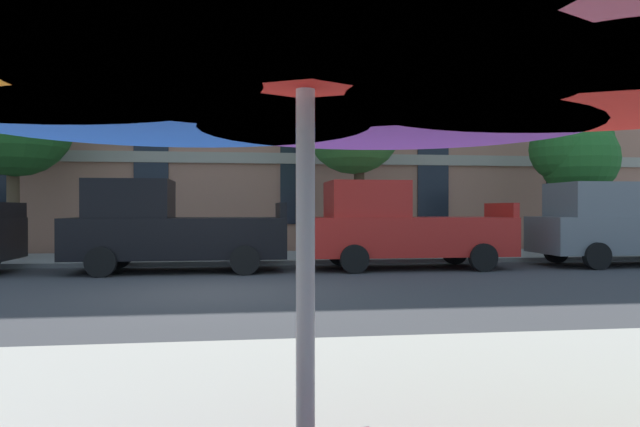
{
  "coord_description": "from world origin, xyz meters",
  "views": [
    {
      "loc": [
        0.46,
        -10.84,
        1.52
      ],
      "look_at": [
        2.38,
        3.2,
        1.4
      ],
      "focal_mm": 33.25,
      "sensor_mm": 36.0,
      "label": 1
    }
  ],
  "objects_px": {
    "street_tree_middle": "(352,125)",
    "patio_umbrella": "(305,5)",
    "pickup_red": "(399,228)",
    "pickup_black_midblock": "(168,229)",
    "pickup_gray": "(622,227)",
    "street_tree_right": "(573,148)",
    "street_tree_left": "(10,112)"
  },
  "relations": [
    {
      "from": "patio_umbrella",
      "to": "street_tree_right",
      "type": "bearing_deg",
      "value": 56.64
    },
    {
      "from": "pickup_black_midblock",
      "to": "street_tree_left",
      "type": "height_order",
      "value": "street_tree_left"
    },
    {
      "from": "street_tree_left",
      "to": "street_tree_middle",
      "type": "xyz_separation_m",
      "value": [
        9.7,
        -0.16,
        -0.2
      ]
    },
    {
      "from": "street_tree_left",
      "to": "patio_umbrella",
      "type": "relative_size",
      "value": 1.5
    },
    {
      "from": "pickup_red",
      "to": "pickup_gray",
      "type": "relative_size",
      "value": 1.0
    },
    {
      "from": "pickup_red",
      "to": "patio_umbrella",
      "type": "relative_size",
      "value": 1.28
    },
    {
      "from": "pickup_black_midblock",
      "to": "pickup_red",
      "type": "xyz_separation_m",
      "value": [
        5.7,
        0.0,
        0.0
      ]
    },
    {
      "from": "pickup_black_midblock",
      "to": "patio_umbrella",
      "type": "xyz_separation_m",
      "value": [
        1.9,
        -12.7,
        1.13
      ]
    },
    {
      "from": "pickup_gray",
      "to": "street_tree_left",
      "type": "bearing_deg",
      "value": 169.53
    },
    {
      "from": "street_tree_middle",
      "to": "street_tree_right",
      "type": "bearing_deg",
      "value": -1.82
    },
    {
      "from": "pickup_red",
      "to": "pickup_black_midblock",
      "type": "bearing_deg",
      "value": 180.0
    },
    {
      "from": "pickup_gray",
      "to": "patio_umbrella",
      "type": "xyz_separation_m",
      "value": [
        -9.93,
        -12.7,
        1.13
      ]
    },
    {
      "from": "street_tree_right",
      "to": "street_tree_left",
      "type": "bearing_deg",
      "value": 178.7
    },
    {
      "from": "pickup_gray",
      "to": "street_tree_right",
      "type": "bearing_deg",
      "value": 86.08
    },
    {
      "from": "pickup_gray",
      "to": "patio_umbrella",
      "type": "relative_size",
      "value": 1.28
    },
    {
      "from": "pickup_gray",
      "to": "street_tree_middle",
      "type": "distance_m",
      "value": 7.95
    },
    {
      "from": "pickup_gray",
      "to": "street_tree_left",
      "type": "distance_m",
      "value": 17.06
    },
    {
      "from": "street_tree_middle",
      "to": "patio_umbrella",
      "type": "height_order",
      "value": "street_tree_middle"
    },
    {
      "from": "pickup_gray",
      "to": "patio_umbrella",
      "type": "bearing_deg",
      "value": -128.03
    },
    {
      "from": "pickup_black_midblock",
      "to": "street_tree_middle",
      "type": "height_order",
      "value": "street_tree_middle"
    },
    {
      "from": "pickup_black_midblock",
      "to": "street_tree_middle",
      "type": "bearing_deg",
      "value": 29.79
    },
    {
      "from": "pickup_red",
      "to": "street_tree_left",
      "type": "xyz_separation_m",
      "value": [
        -10.36,
        3.05,
        3.19
      ]
    },
    {
      "from": "pickup_gray",
      "to": "patio_umbrella",
      "type": "distance_m",
      "value": 16.16
    },
    {
      "from": "pickup_gray",
      "to": "street_tree_middle",
      "type": "relative_size",
      "value": 0.94
    },
    {
      "from": "pickup_red",
      "to": "pickup_gray",
      "type": "bearing_deg",
      "value": 0.0
    },
    {
      "from": "street_tree_middle",
      "to": "street_tree_right",
      "type": "distance_m",
      "value": 6.99
    },
    {
      "from": "street_tree_middle",
      "to": "pickup_black_midblock",
      "type": "bearing_deg",
      "value": -150.21
    },
    {
      "from": "pickup_black_midblock",
      "to": "street_tree_left",
      "type": "relative_size",
      "value": 0.86
    },
    {
      "from": "pickup_red",
      "to": "street_tree_right",
      "type": "bearing_deg",
      "value": 22.92
    },
    {
      "from": "street_tree_middle",
      "to": "patio_umbrella",
      "type": "distance_m",
      "value": 16.01
    },
    {
      "from": "pickup_red",
      "to": "pickup_gray",
      "type": "xyz_separation_m",
      "value": [
        6.13,
        0.0,
        0.0
      ]
    },
    {
      "from": "pickup_red",
      "to": "patio_umbrella",
      "type": "bearing_deg",
      "value": -106.69
    }
  ]
}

